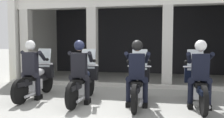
% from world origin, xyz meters
% --- Properties ---
extents(ground_plane, '(80.00, 80.00, 0.00)m').
position_xyz_m(ground_plane, '(0.00, 3.00, 0.00)').
color(ground_plane, gray).
extents(station_building, '(9.21, 3.96, 3.40)m').
position_xyz_m(station_building, '(0.14, 4.85, 2.11)').
color(station_building, black).
rests_on(station_building, ground).
extents(kerb_strip, '(8.71, 0.24, 0.12)m').
position_xyz_m(kerb_strip, '(0.14, 2.38, 0.06)').
color(kerb_strip, '#B7B5AD').
rests_on(kerb_strip, ground).
extents(motorcycle_far_left, '(0.62, 2.04, 1.35)m').
position_xyz_m(motorcycle_far_left, '(-2.14, 0.49, 0.50)').
color(motorcycle_far_left, black).
rests_on(motorcycle_far_left, ground).
extents(police_officer_far_left, '(0.63, 0.61, 1.58)m').
position_xyz_m(police_officer_far_left, '(-2.14, 0.20, 0.94)').
color(police_officer_far_left, black).
rests_on(police_officer_far_left, ground).
extents(motorcycle_center_left, '(0.62, 2.04, 1.35)m').
position_xyz_m(motorcycle_center_left, '(-0.71, 0.32, 0.50)').
color(motorcycle_center_left, black).
rests_on(motorcycle_center_left, ground).
extents(police_officer_center_left, '(0.63, 0.61, 1.58)m').
position_xyz_m(police_officer_center_left, '(-0.71, 0.03, 0.94)').
color(police_officer_center_left, black).
rests_on(police_officer_center_left, ground).
extents(motorcycle_center_right, '(0.62, 2.04, 1.35)m').
position_xyz_m(motorcycle_center_right, '(0.71, 0.31, 0.50)').
color(motorcycle_center_right, black).
rests_on(motorcycle_center_right, ground).
extents(police_officer_center_right, '(0.63, 0.61, 1.58)m').
position_xyz_m(police_officer_center_right, '(0.71, 0.03, 0.94)').
color(police_officer_center_right, black).
rests_on(police_officer_center_right, ground).
extents(motorcycle_far_right, '(0.62, 2.04, 1.35)m').
position_xyz_m(motorcycle_far_right, '(2.14, 0.43, 0.50)').
color(motorcycle_far_right, black).
rests_on(motorcycle_far_right, ground).
extents(police_officer_far_right, '(0.63, 0.61, 1.58)m').
position_xyz_m(police_officer_far_right, '(2.14, 0.15, 0.94)').
color(police_officer_far_right, black).
rests_on(police_officer_far_right, ground).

